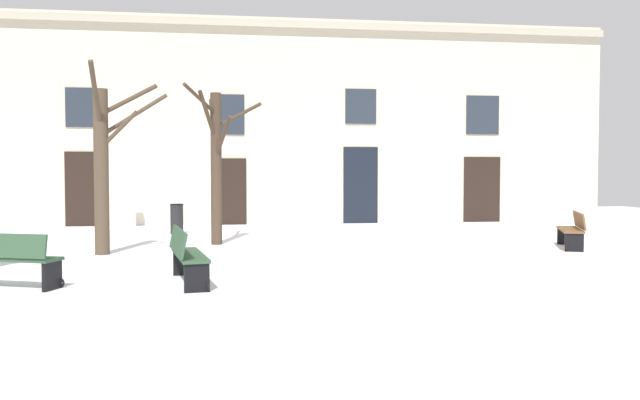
# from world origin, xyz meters

# --- Properties ---
(ground_plane) EXTENTS (36.22, 36.22, 0.00)m
(ground_plane) POSITION_xyz_m (0.00, 0.00, 0.00)
(ground_plane) COLOR white
(building_facade) EXTENTS (22.64, 0.60, 7.01)m
(building_facade) POSITION_xyz_m (0.01, 9.30, 3.56)
(building_facade) COLOR beige
(building_facade) RESTS_ON ground
(tree_left_of_center) EXTENTS (1.92, 2.10, 3.83)m
(tree_left_of_center) POSITION_xyz_m (-2.41, 2.96, 2.08)
(tree_left_of_center) COLOR #423326
(tree_left_of_center) RESTS_ON ground
(tree_center) EXTENTS (1.56, 1.67, 4.05)m
(tree_center) POSITION_xyz_m (-4.80, 1.28, 1.97)
(tree_center) COLOR #4C3D2D
(tree_center) RESTS_ON ground
(streetlamp) EXTENTS (0.30, 0.30, 4.06)m
(streetlamp) POSITION_xyz_m (-5.78, 6.25, 2.48)
(streetlamp) COLOR black
(streetlamp) RESTS_ON ground
(litter_bin) EXTENTS (0.40, 0.40, 0.87)m
(litter_bin) POSITION_xyz_m (-3.58, 5.88, 0.44)
(litter_bin) COLOR black
(litter_bin) RESTS_ON ground
(bench_facing_shops) EXTENTS (1.06, 1.74, 0.85)m
(bench_facing_shops) POSITION_xyz_m (5.88, 0.99, 0.44)
(bench_facing_shops) COLOR brown
(bench_facing_shops) RESTS_ON ground
(bench_near_lamp) EXTENTS (0.75, 1.92, 0.89)m
(bench_near_lamp) POSITION_xyz_m (-2.83, -2.78, 0.47)
(bench_near_lamp) COLOR #2D4C33
(bench_near_lamp) RESTS_ON ground
(bench_back_to_back_left) EXTENTS (1.84, 1.11, 0.87)m
(bench_back_to_back_left) POSITION_xyz_m (-5.61, -2.86, 0.46)
(bench_back_to_back_left) COLOR #2D4C33
(bench_back_to_back_left) RESTS_ON ground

